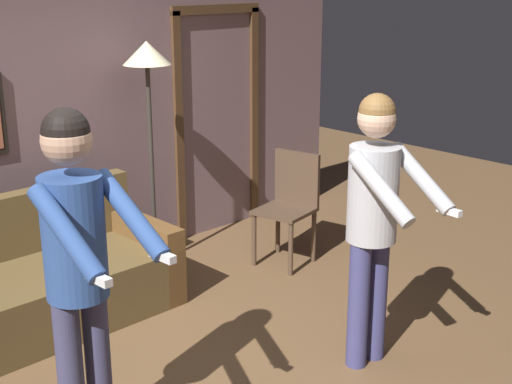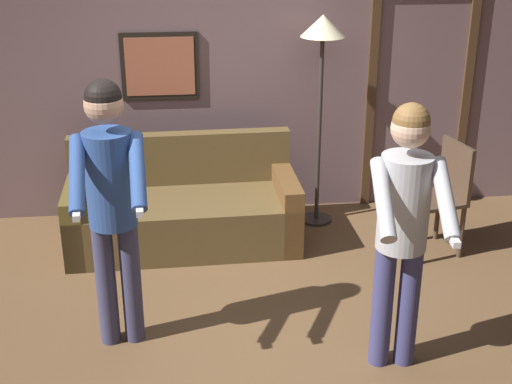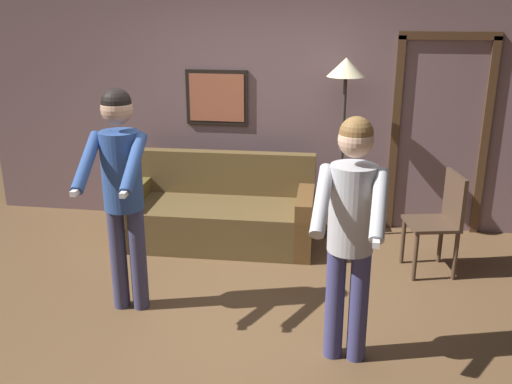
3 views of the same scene
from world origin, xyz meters
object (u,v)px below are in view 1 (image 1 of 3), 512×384
Objects in this scene: couch at (35,287)px; dining_chair_distant at (290,201)px; person_standing_left at (77,253)px; person_standing_right at (374,207)px; torchiere_lamp at (148,76)px.

couch is 2.15m from dining_chair_distant.
person_standing_left is 1.90× the size of dining_chair_distant.
person_standing_left is at bearing 165.81° from person_standing_right.
dining_chair_distant is (0.90, -0.68, -1.05)m from torchiere_lamp.
torchiere_lamp is at bearing 13.66° from couch.
torchiere_lamp is at bearing 143.17° from dining_chair_distant.
person_standing_right is at bearing -119.00° from dining_chair_distant.
couch is 2.06× the size of dining_chair_distant.
couch is at bearing 73.44° from person_standing_left.
couch is 2.39m from person_standing_right.
dining_chair_distant reaches higher than couch.
couch is 1.80m from torchiere_lamp.
person_standing_left is (-0.43, -1.45, 0.80)m from couch.
torchiere_lamp is (1.20, 0.29, 1.30)m from couch.
person_standing_left is 1.76m from person_standing_right.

